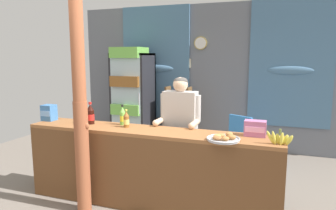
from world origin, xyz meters
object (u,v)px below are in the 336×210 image
(drink_fridge, at_px, (132,93))
(soda_bottle_lime_soda, at_px, (123,116))
(snack_box_biscuit, at_px, (49,113))
(plastic_lawn_chair, at_px, (244,137))
(bottle_shelf_rack, at_px, (178,116))
(shopkeeper, at_px, (180,121))
(pastry_tray, at_px, (223,138))
(soda_bottle_cola, at_px, (90,115))
(timber_post, at_px, (80,106))
(banana_bunch, at_px, (280,139))
(soda_bottle_iced_tea, at_px, (126,120))
(stall_counter, at_px, (145,163))
(snack_box_wafer, at_px, (255,128))

(drink_fridge, bearing_deg, soda_bottle_lime_soda, -66.75)
(snack_box_biscuit, bearing_deg, plastic_lawn_chair, 35.84)
(bottle_shelf_rack, bearing_deg, snack_box_biscuit, -114.20)
(shopkeeper, relative_size, soda_bottle_lime_soda, 5.97)
(drink_fridge, xyz_separation_m, shopkeeper, (1.54, -1.73, -0.11))
(soda_bottle_lime_soda, height_order, pastry_tray, soda_bottle_lime_soda)
(bottle_shelf_rack, height_order, pastry_tray, bottle_shelf_rack)
(drink_fridge, bearing_deg, plastic_lawn_chair, -10.52)
(drink_fridge, distance_m, snack_box_biscuit, 2.16)
(soda_bottle_cola, height_order, snack_box_biscuit, soda_bottle_cola)
(plastic_lawn_chair, height_order, soda_bottle_cola, soda_bottle_cola)
(plastic_lawn_chair, relative_size, soda_bottle_cola, 3.05)
(timber_post, height_order, pastry_tray, timber_post)
(pastry_tray, relative_size, banana_bunch, 1.28)
(soda_bottle_cola, bearing_deg, soda_bottle_iced_tea, -1.61)
(shopkeeper, xyz_separation_m, banana_bunch, (1.21, -0.60, 0.03))
(timber_post, bearing_deg, banana_bunch, 7.15)
(stall_counter, xyz_separation_m, soda_bottle_lime_soda, (-0.41, 0.25, 0.48))
(drink_fridge, relative_size, shopkeeper, 1.28)
(snack_box_wafer, xyz_separation_m, banana_bunch, (0.25, -0.26, -0.03))
(snack_box_biscuit, xyz_separation_m, pastry_tray, (2.39, -0.21, -0.08))
(soda_bottle_lime_soda, distance_m, snack_box_biscuit, 1.07)
(soda_bottle_cola, xyz_separation_m, pastry_tray, (1.74, -0.21, -0.10))
(plastic_lawn_chair, bearing_deg, stall_counter, -116.44)
(stall_counter, relative_size, soda_bottle_cola, 10.88)
(snack_box_biscuit, relative_size, pastry_tray, 0.61)
(bottle_shelf_rack, distance_m, shopkeeper, 2.08)
(snack_box_biscuit, bearing_deg, stall_counter, -5.69)
(plastic_lawn_chair, distance_m, banana_bunch, 2.05)
(drink_fridge, xyz_separation_m, snack_box_biscuit, (-0.18, -2.16, -0.04))
(timber_post, relative_size, banana_bunch, 9.62)
(soda_bottle_iced_tea, distance_m, snack_box_wafer, 1.51)
(bottle_shelf_rack, relative_size, pastry_tray, 3.51)
(stall_counter, xyz_separation_m, soda_bottle_iced_tea, (-0.30, 0.14, 0.46))
(soda_bottle_lime_soda, xyz_separation_m, pastry_tray, (1.33, -0.31, -0.09))
(stall_counter, bearing_deg, soda_bottle_cola, 169.44)
(timber_post, distance_m, snack_box_biscuit, 0.95)
(snack_box_biscuit, bearing_deg, pastry_tray, -4.95)
(bottle_shelf_rack, relative_size, soda_bottle_lime_soda, 4.72)
(timber_post, relative_size, soda_bottle_iced_tea, 11.81)
(bottle_shelf_rack, bearing_deg, soda_bottle_iced_tea, -87.55)
(plastic_lawn_chair, relative_size, soda_bottle_lime_soda, 3.34)
(timber_post, xyz_separation_m, soda_bottle_iced_tea, (0.35, 0.43, -0.21))
(soda_bottle_lime_soda, bearing_deg, stall_counter, -30.90)
(soda_bottle_iced_tea, bearing_deg, stall_counter, -24.56)
(soda_bottle_cola, distance_m, banana_bunch, 2.29)
(bottle_shelf_rack, height_order, soda_bottle_lime_soda, bottle_shelf_rack)
(soda_bottle_iced_tea, xyz_separation_m, banana_bunch, (1.76, -0.16, -0.03))
(soda_bottle_iced_tea, height_order, snack_box_biscuit, soda_bottle_iced_tea)
(bottle_shelf_rack, height_order, soda_bottle_cola, soda_bottle_cola)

